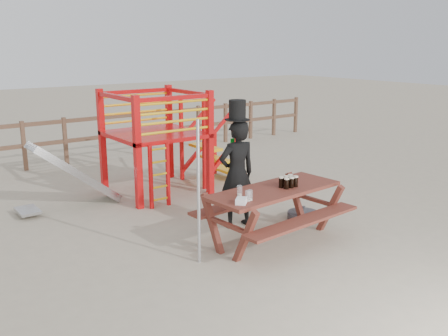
{
  "coord_description": "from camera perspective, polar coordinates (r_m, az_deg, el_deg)",
  "views": [
    {
      "loc": [
        -4.57,
        -5.24,
        3.0
      ],
      "look_at": [
        -0.12,
        0.8,
        1.11
      ],
      "focal_mm": 40.0,
      "sensor_mm": 36.0,
      "label": 1
    }
  ],
  "objects": [
    {
      "name": "paper_bag",
      "position": [
        6.87,
        1.99,
        -3.77
      ],
      "size": [
        0.23,
        0.22,
        0.08
      ],
      "primitive_type": "cube",
      "rotation": [
        0.0,
        0.0,
        0.73
      ],
      "color": "white",
      "rests_on": "picnic_table"
    },
    {
      "name": "man_with_hat",
      "position": [
        8.17,
        1.48,
        -0.38
      ],
      "size": [
        0.7,
        0.5,
        2.12
      ],
      "rotation": [
        0.0,
        0.0,
        3.03
      ],
      "color": "black",
      "rests_on": "ground"
    },
    {
      "name": "empty_glasses",
      "position": [
        7.07,
        2.5,
        -3.01
      ],
      "size": [
        0.14,
        0.35,
        0.15
      ],
      "color": "silver",
      "rests_on": "picnic_table"
    },
    {
      "name": "metal_pole",
      "position": [
        6.78,
        -2.92,
        -2.9
      ],
      "size": [
        0.04,
        0.04,
        2.03
      ],
      "primitive_type": "cylinder",
      "color": "#B2B2B7",
      "rests_on": "ground"
    },
    {
      "name": "parasol_base",
      "position": [
        8.86,
        9.04,
        -5.38
      ],
      "size": [
        0.55,
        0.55,
        0.23
      ],
      "color": "#3D3D43",
      "rests_on": "ground"
    },
    {
      "name": "back_fence",
      "position": [
        13.26,
        -15.68,
        3.78
      ],
      "size": [
        15.09,
        0.09,
        1.2
      ],
      "color": "brown",
      "rests_on": "ground"
    },
    {
      "name": "ground",
      "position": [
        7.57,
        4.41,
        -9.22
      ],
      "size": [
        60.0,
        60.0,
        0.0
      ],
      "primitive_type": "plane",
      "color": "tan",
      "rests_on": "ground"
    },
    {
      "name": "picnic_table",
      "position": [
        7.71,
        5.72,
        -4.57
      ],
      "size": [
        2.29,
        1.66,
        0.85
      ],
      "rotation": [
        0.0,
        0.0,
        0.07
      ],
      "color": "maroon",
      "rests_on": "ground"
    },
    {
      "name": "stout_pints",
      "position": [
        7.69,
        7.39,
        -1.56
      ],
      "size": [
        0.29,
        0.19,
        0.17
      ],
      "color": "black",
      "rests_on": "picnic_table"
    },
    {
      "name": "playground_fort",
      "position": [
        10.18,
        -8.2,
        3.09
      ],
      "size": [
        4.71,
        1.84,
        2.1
      ],
      "color": "red",
      "rests_on": "ground"
    }
  ]
}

